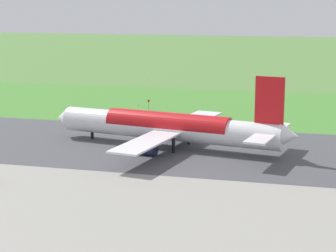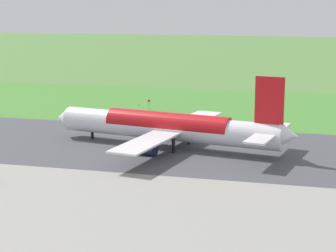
# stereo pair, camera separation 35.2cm
# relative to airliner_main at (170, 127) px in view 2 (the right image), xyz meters

# --- Properties ---
(ground_plane) EXTENTS (800.00, 800.00, 0.00)m
(ground_plane) POSITION_rel_airliner_main_xyz_m (10.53, -0.07, -4.35)
(ground_plane) COLOR #547F3D
(runway_asphalt) EXTENTS (600.00, 41.12, 0.06)m
(runway_asphalt) POSITION_rel_airliner_main_xyz_m (10.53, -0.07, -4.32)
(runway_asphalt) COLOR #47474C
(runway_asphalt) RESTS_ON ground
(grass_verge_foreground) EXTENTS (600.00, 80.00, 0.04)m
(grass_verge_foreground) POSITION_rel_airliner_main_xyz_m (10.53, -43.38, -4.33)
(grass_verge_foreground) COLOR #478534
(grass_verge_foreground) RESTS_ON ground
(airliner_main) EXTENTS (53.95, 44.37, 15.88)m
(airliner_main) POSITION_rel_airliner_main_xyz_m (0.00, 0.00, 0.00)
(airliner_main) COLOR white
(airliner_main) RESTS_ON ground
(no_stopping_sign) EXTENTS (0.60, 0.10, 2.88)m
(no_stopping_sign) POSITION_rel_airliner_main_xyz_m (16.36, -40.66, -2.65)
(no_stopping_sign) COLOR slate
(no_stopping_sign) RESTS_ON ground
(traffic_cone_orange) EXTENTS (0.40, 0.40, 0.55)m
(traffic_cone_orange) POSITION_rel_airliner_main_xyz_m (21.09, -46.22, -4.08)
(traffic_cone_orange) COLOR orange
(traffic_cone_orange) RESTS_ON ground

